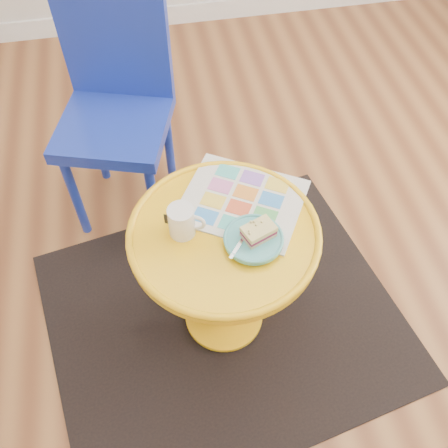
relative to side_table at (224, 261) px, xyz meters
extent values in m
plane|color=brown|center=(0.25, 0.11, -0.40)|extent=(4.00, 4.00, 0.00)
cube|color=white|center=(0.25, 2.10, -0.34)|extent=(4.00, 0.02, 0.12)
cube|color=black|center=(0.00, 0.00, -0.40)|extent=(1.48, 1.32, 0.01)
cylinder|color=yellow|center=(0.00, 0.00, -0.39)|extent=(0.30, 0.30, 0.03)
cylinder|color=yellow|center=(0.00, 0.00, -0.12)|extent=(0.10, 0.10, 0.50)
cylinder|color=yellow|center=(0.00, 0.00, 0.14)|extent=(0.59, 0.59, 0.03)
cylinder|color=#192FA7|center=(-0.51, 0.53, -0.18)|extent=(0.04, 0.04, 0.43)
cylinder|color=#192FA7|center=(-0.20, 0.43, -0.18)|extent=(0.04, 0.04, 0.43)
cylinder|color=#192FA7|center=(-0.41, 0.84, -0.18)|extent=(0.04, 0.04, 0.43)
cylinder|color=#192FA7|center=(-0.10, 0.74, -0.18)|extent=(0.04, 0.04, 0.43)
cube|color=#192FA7|center=(-0.31, 0.64, 0.07)|extent=(0.51, 0.51, 0.05)
cube|color=#192FA7|center=(-0.25, 0.81, 0.31)|extent=(0.40, 0.17, 0.43)
cube|color=silver|center=(0.08, 0.11, 0.16)|extent=(0.47, 0.46, 0.01)
cylinder|color=white|center=(-0.12, 0.02, 0.21)|extent=(0.08, 0.08, 0.10)
torus|color=white|center=(-0.08, 0.01, 0.21)|extent=(0.06, 0.03, 0.06)
cylinder|color=#D1B78C|center=(-0.12, 0.02, 0.25)|extent=(0.07, 0.07, 0.01)
cylinder|color=#52AEAD|center=(0.08, -0.06, 0.17)|extent=(0.07, 0.07, 0.01)
cylinder|color=#52AEAD|center=(0.08, -0.06, 0.18)|extent=(0.18, 0.18, 0.01)
cube|color=#D3BC8C|center=(0.09, -0.05, 0.19)|extent=(0.11, 0.09, 0.01)
cube|color=maroon|center=(0.09, -0.05, 0.20)|extent=(0.11, 0.09, 0.01)
cube|color=#EADB8C|center=(0.09, -0.05, 0.22)|extent=(0.11, 0.09, 0.02)
cube|color=silver|center=(0.03, -0.07, 0.18)|extent=(0.08, 0.10, 0.00)
cube|color=silver|center=(0.08, -0.02, 0.18)|extent=(0.04, 0.04, 0.00)
camera|label=1|loc=(-0.17, -0.88, 1.36)|focal=40.00mm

